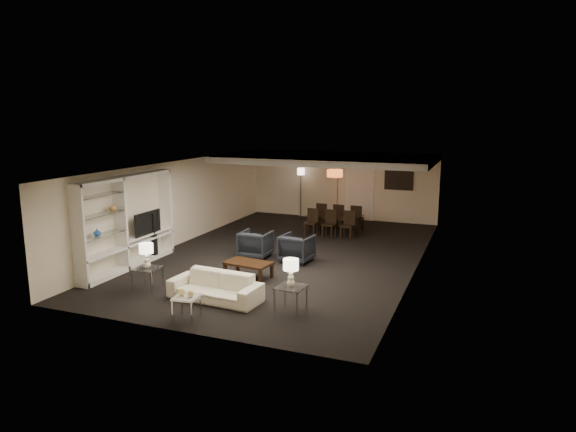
% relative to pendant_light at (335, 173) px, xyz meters
% --- Properties ---
extents(floor, '(11.00, 11.00, 0.00)m').
position_rel_pendant_light_xyz_m(floor, '(-0.30, -3.50, -1.92)').
color(floor, black).
rests_on(floor, ground).
extents(ceiling, '(7.00, 11.00, 0.02)m').
position_rel_pendant_light_xyz_m(ceiling, '(-0.30, -3.50, 0.58)').
color(ceiling, silver).
rests_on(ceiling, ground).
extents(wall_back, '(7.00, 0.02, 2.50)m').
position_rel_pendant_light_xyz_m(wall_back, '(-0.30, 2.00, -0.67)').
color(wall_back, beige).
rests_on(wall_back, ground).
extents(wall_front, '(7.00, 0.02, 2.50)m').
position_rel_pendant_light_xyz_m(wall_front, '(-0.30, -9.00, -0.67)').
color(wall_front, beige).
rests_on(wall_front, ground).
extents(wall_left, '(0.02, 11.00, 2.50)m').
position_rel_pendant_light_xyz_m(wall_left, '(-3.80, -3.50, -0.67)').
color(wall_left, beige).
rests_on(wall_left, ground).
extents(wall_right, '(0.02, 11.00, 2.50)m').
position_rel_pendant_light_xyz_m(wall_right, '(3.20, -3.50, -0.67)').
color(wall_right, beige).
rests_on(wall_right, ground).
extents(ceiling_soffit, '(7.00, 4.00, 0.20)m').
position_rel_pendant_light_xyz_m(ceiling_soffit, '(-0.30, 0.00, 0.48)').
color(ceiling_soffit, silver).
rests_on(ceiling_soffit, ceiling).
extents(curtains, '(1.50, 0.12, 2.40)m').
position_rel_pendant_light_xyz_m(curtains, '(-1.20, 1.92, -0.72)').
color(curtains, beige).
rests_on(curtains, wall_back).
extents(door, '(0.90, 0.05, 2.10)m').
position_rel_pendant_light_xyz_m(door, '(0.40, 1.97, -0.87)').
color(door, silver).
rests_on(door, wall_back).
extents(painting, '(0.95, 0.04, 0.65)m').
position_rel_pendant_light_xyz_m(painting, '(1.80, 1.96, -0.37)').
color(painting, '#142D38').
rests_on(painting, wall_back).
extents(media_unit, '(0.38, 3.40, 2.35)m').
position_rel_pendant_light_xyz_m(media_unit, '(-3.61, -6.10, -0.74)').
color(media_unit, white).
rests_on(media_unit, wall_left).
extents(pendant_light, '(0.52, 0.52, 0.24)m').
position_rel_pendant_light_xyz_m(pendant_light, '(0.00, 0.00, 0.00)').
color(pendant_light, '#D8591E').
rests_on(pendant_light, ceiling_soffit).
extents(sofa, '(2.03, 0.92, 0.58)m').
position_rel_pendant_light_xyz_m(sofa, '(-0.44, -7.35, -1.63)').
color(sofa, beige).
rests_on(sofa, floor).
extents(coffee_table, '(1.15, 0.76, 0.39)m').
position_rel_pendant_light_xyz_m(coffee_table, '(-0.44, -5.75, -1.73)').
color(coffee_table, black).
rests_on(coffee_table, floor).
extents(armchair_left, '(0.79, 0.81, 0.73)m').
position_rel_pendant_light_xyz_m(armchair_left, '(-1.04, -4.05, -1.55)').
color(armchair_left, black).
rests_on(armchair_left, floor).
extents(armchair_right, '(0.86, 0.88, 0.73)m').
position_rel_pendant_light_xyz_m(armchair_right, '(0.16, -4.05, -1.55)').
color(armchair_right, black).
rests_on(armchair_right, floor).
extents(side_table_left, '(0.58, 0.58, 0.51)m').
position_rel_pendant_light_xyz_m(side_table_left, '(-2.14, -7.35, -1.67)').
color(side_table_left, silver).
rests_on(side_table_left, floor).
extents(side_table_right, '(0.58, 0.58, 0.51)m').
position_rel_pendant_light_xyz_m(side_table_right, '(1.26, -7.35, -1.67)').
color(side_table_right, white).
rests_on(side_table_right, floor).
extents(table_lamp_left, '(0.32, 0.32, 0.56)m').
position_rel_pendant_light_xyz_m(table_lamp_left, '(-2.14, -7.35, -1.13)').
color(table_lamp_left, beige).
rests_on(table_lamp_left, side_table_left).
extents(table_lamp_right, '(0.32, 0.32, 0.56)m').
position_rel_pendant_light_xyz_m(table_lamp_right, '(1.26, -7.35, -1.13)').
color(table_lamp_right, silver).
rests_on(table_lamp_right, side_table_right).
extents(marble_table, '(0.50, 0.50, 0.45)m').
position_rel_pendant_light_xyz_m(marble_table, '(-0.44, -8.45, -1.69)').
color(marble_table, white).
rests_on(marble_table, floor).
extents(gold_gourd_a, '(0.14, 0.14, 0.14)m').
position_rel_pendant_light_xyz_m(gold_gourd_a, '(-0.54, -8.45, -1.40)').
color(gold_gourd_a, '#F1DD80').
rests_on(gold_gourd_a, marble_table).
extents(gold_gourd_b, '(0.13, 0.13, 0.13)m').
position_rel_pendant_light_xyz_m(gold_gourd_b, '(-0.34, -8.45, -1.41)').
color(gold_gourd_b, '#DBB574').
rests_on(gold_gourd_b, marble_table).
extents(television, '(1.03, 0.14, 0.60)m').
position_rel_pendant_light_xyz_m(television, '(-3.58, -5.46, -0.87)').
color(television, black).
rests_on(television, media_unit).
extents(vase_blue, '(0.18, 0.18, 0.19)m').
position_rel_pendant_light_xyz_m(vase_blue, '(-3.61, -7.18, -0.77)').
color(vase_blue, '#2758A9').
rests_on(vase_blue, media_unit).
extents(vase_amber, '(0.17, 0.17, 0.17)m').
position_rel_pendant_light_xyz_m(vase_amber, '(-3.61, -6.60, -0.27)').
color(vase_amber, '#D38B46').
rests_on(vase_amber, media_unit).
extents(floor_speaker, '(0.15, 0.15, 1.26)m').
position_rel_pendant_light_xyz_m(floor_speaker, '(-3.50, -5.21, -1.29)').
color(floor_speaker, black).
rests_on(floor_speaker, floor).
extents(dining_table, '(1.74, 1.09, 0.58)m').
position_rel_pendant_light_xyz_m(dining_table, '(0.15, -0.42, -1.63)').
color(dining_table, black).
rests_on(dining_table, floor).
extents(chair_nl, '(0.42, 0.42, 0.86)m').
position_rel_pendant_light_xyz_m(chair_nl, '(-0.45, -1.07, -1.49)').
color(chair_nl, black).
rests_on(chair_nl, floor).
extents(chair_nm, '(0.44, 0.44, 0.86)m').
position_rel_pendant_light_xyz_m(chair_nm, '(0.15, -1.07, -1.49)').
color(chair_nm, black).
rests_on(chair_nm, floor).
extents(chair_nr, '(0.44, 0.44, 0.86)m').
position_rel_pendant_light_xyz_m(chair_nr, '(0.75, -1.07, -1.49)').
color(chair_nr, black).
rests_on(chair_nr, floor).
extents(chair_fl, '(0.43, 0.43, 0.86)m').
position_rel_pendant_light_xyz_m(chair_fl, '(-0.45, 0.23, -1.49)').
color(chair_fl, black).
rests_on(chair_fl, floor).
extents(chair_fm, '(0.42, 0.42, 0.86)m').
position_rel_pendant_light_xyz_m(chair_fm, '(0.15, 0.23, -1.49)').
color(chair_fm, black).
rests_on(chair_fm, floor).
extents(chair_fr, '(0.41, 0.41, 0.86)m').
position_rel_pendant_light_xyz_m(chair_fr, '(0.75, 0.23, -1.49)').
color(chair_fr, black).
rests_on(chair_fr, floor).
extents(floor_lamp, '(0.29, 0.29, 1.88)m').
position_rel_pendant_light_xyz_m(floor_lamp, '(-1.75, 1.53, -0.98)').
color(floor_lamp, black).
rests_on(floor_lamp, floor).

